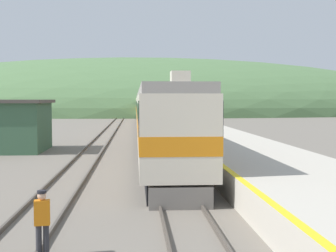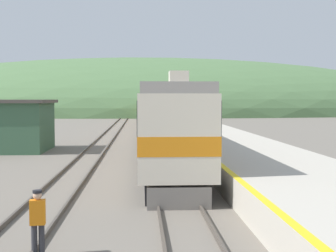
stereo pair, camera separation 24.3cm
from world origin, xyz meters
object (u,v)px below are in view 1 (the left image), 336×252
carriage_second (150,113)px  track_worker (42,220)px  express_train_lead_car (163,124)px  carriage_fourth (143,106)px  carriage_third (146,109)px

carriage_second → track_worker: size_ratio=13.10×
express_train_lead_car → track_worker: bearing=-104.2°
carriage_fourth → track_worker: carriage_fourth is taller
carriage_fourth → express_train_lead_car: bearing=-90.0°
express_train_lead_car → carriage_fourth: 65.52m
express_train_lead_car → carriage_third: 43.82m
carriage_second → track_worker: bearing=-95.8°
express_train_lead_car → carriage_second: bearing=90.0°
carriage_third → carriage_fourth: same height
carriage_third → express_train_lead_car: bearing=-90.0°
carriage_second → carriage_fourth: size_ratio=1.00×
express_train_lead_car → carriage_third: express_train_lead_car is taller
carriage_third → track_worker: (-3.74, -58.56, -1.46)m
carriage_second → carriage_fourth: bearing=90.0°
carriage_second → track_worker: carriage_second is taller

